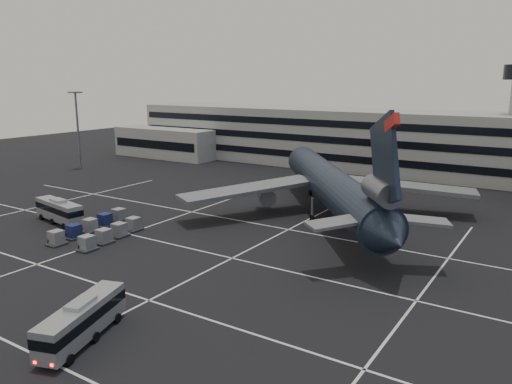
# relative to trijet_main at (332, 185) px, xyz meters

# --- Properties ---
(ground) EXTENTS (260.00, 260.00, 0.00)m
(ground) POSITION_rel_trijet_main_xyz_m (-14.63, -26.62, -5.25)
(ground) COLOR black
(ground) RESTS_ON ground
(lane_markings) EXTENTS (90.00, 55.62, 0.01)m
(lane_markings) POSITION_rel_trijet_main_xyz_m (-13.68, -25.90, -5.24)
(lane_markings) COLOR silver
(lane_markings) RESTS_ON ground
(terminal) EXTENTS (125.00, 26.00, 24.00)m
(terminal) POSITION_rel_trijet_main_xyz_m (-17.57, 44.52, 1.68)
(terminal) COLOR gray
(terminal) RESTS_ON ground
(hills) EXTENTS (352.00, 180.00, 44.00)m
(hills) POSITION_rel_trijet_main_xyz_m (3.37, 143.38, -17.32)
(hills) COLOR #38332B
(hills) RESTS_ON ground
(lightpole_left) EXTENTS (2.40, 2.40, 18.28)m
(lightpole_left) POSITION_rel_trijet_main_xyz_m (-69.63, 8.38, 6.57)
(lightpole_left) COLOR slate
(lightpole_left) RESTS_ON ground
(trijet_main) EXTENTS (40.62, 48.57, 18.08)m
(trijet_main) POSITION_rel_trijet_main_xyz_m (0.00, 0.00, 0.00)
(trijet_main) COLOR black
(trijet_main) RESTS_ON ground
(bus_near) EXTENTS (5.26, 10.22, 3.52)m
(bus_near) POSITION_rel_trijet_main_xyz_m (-1.71, -45.09, -3.32)
(bus_near) COLOR gray
(bus_near) RESTS_ON ground
(bus_far) EXTENTS (10.60, 4.13, 3.65)m
(bus_far) POSITION_rel_trijet_main_xyz_m (-33.29, -24.18, -3.25)
(bus_far) COLOR gray
(bus_far) RESTS_ON ground
(tug_a) EXTENTS (1.50, 2.11, 1.24)m
(tug_a) POSITION_rel_trijet_main_xyz_m (-42.77, -19.99, -4.70)
(tug_a) COLOR silver
(tug_a) RESTS_ON ground
(uld_cluster) EXTENTS (9.20, 14.78, 1.91)m
(uld_cluster) POSITION_rel_trijet_main_xyz_m (-23.30, -25.14, -4.32)
(uld_cluster) COLOR #2D2D30
(uld_cluster) RESTS_ON ground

